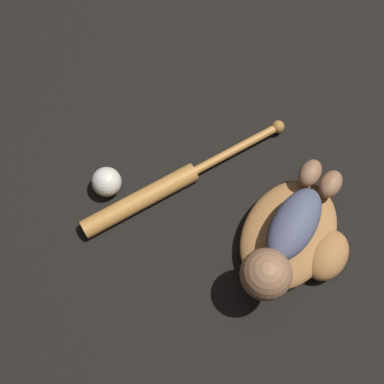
{
  "coord_description": "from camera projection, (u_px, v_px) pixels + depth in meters",
  "views": [
    {
      "loc": [
        0.46,
        0.06,
        1.24
      ],
      "look_at": [
        0.08,
        -0.18,
        0.06
      ],
      "focal_mm": 50.0,
      "sensor_mm": 36.0,
      "label": 1
    }
  ],
  "objects": [
    {
      "name": "baby_figure",
      "position": [
        285.0,
        241.0,
        1.16
      ],
      "size": [
        0.36,
        0.11,
        0.11
      ],
      "color": "#4C516B",
      "rests_on": "baseball_glove"
    },
    {
      "name": "baseball",
      "position": [
        107.0,
        182.0,
        1.3
      ],
      "size": [
        0.07,
        0.07,
        0.07
      ],
      "color": "silver",
      "rests_on": "ground"
    },
    {
      "name": "ground_plane",
      "position": [
        273.0,
        212.0,
        1.31
      ],
      "size": [
        6.0,
        6.0,
        0.0
      ],
      "primitive_type": "plane",
      "color": "black"
    },
    {
      "name": "baseball_bat",
      "position": [
        160.0,
        189.0,
        1.3
      ],
      "size": [
        0.52,
        0.29,
        0.05
      ],
      "color": "#C6843D",
      "rests_on": "ground"
    },
    {
      "name": "baseball_glove",
      "position": [
        295.0,
        237.0,
        1.25
      ],
      "size": [
        0.29,
        0.25,
        0.07
      ],
      "color": "#A8703D",
      "rests_on": "ground"
    }
  ]
}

